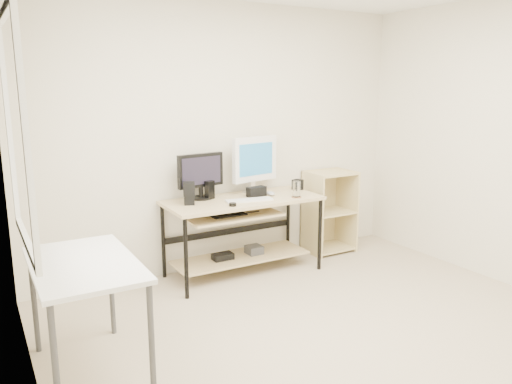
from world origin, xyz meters
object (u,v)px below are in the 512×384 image
(white_imac, at_px, (255,161))
(desk, at_px, (241,220))
(black_monitor, at_px, (201,173))
(side_table, at_px, (84,274))
(shelf_unit, at_px, (327,211))
(audio_controller, at_px, (210,190))

(white_imac, bearing_deg, desk, -155.84)
(desk, bearing_deg, black_monitor, 149.82)
(side_table, xyz_separation_m, shelf_unit, (2.83, 1.22, -0.22))
(shelf_unit, xyz_separation_m, white_imac, (-0.91, 0.02, 0.62))
(shelf_unit, xyz_separation_m, black_monitor, (-1.50, 0.03, 0.55))
(side_table, height_order, shelf_unit, shelf_unit)
(black_monitor, bearing_deg, desk, -38.33)
(desk, height_order, audio_controller, audio_controller)
(side_table, distance_m, shelf_unit, 3.09)
(side_table, bearing_deg, desk, 32.65)
(side_table, distance_m, audio_controller, 1.85)
(desk, bearing_deg, audio_controller, 150.78)
(side_table, bearing_deg, audio_controller, 40.67)
(black_monitor, xyz_separation_m, white_imac, (0.59, -0.01, 0.08))
(desk, relative_size, white_imac, 2.65)
(shelf_unit, distance_m, black_monitor, 1.60)
(side_table, bearing_deg, white_imac, 32.90)
(desk, distance_m, white_imac, 0.63)
(black_monitor, distance_m, white_imac, 0.59)
(desk, relative_size, side_table, 1.50)
(shelf_unit, relative_size, audio_controller, 5.13)
(shelf_unit, relative_size, black_monitor, 1.89)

